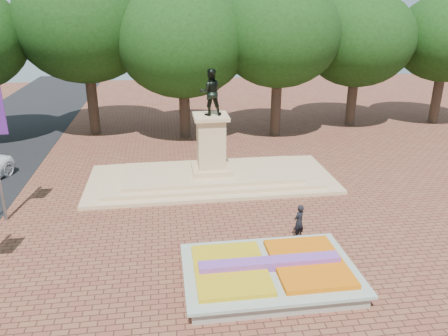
% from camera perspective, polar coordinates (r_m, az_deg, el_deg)
% --- Properties ---
extents(ground, '(90.00, 90.00, 0.00)m').
position_cam_1_polar(ground, '(18.21, 1.28, -11.17)').
color(ground, brown).
rests_on(ground, ground).
extents(flower_bed, '(6.30, 4.30, 0.91)m').
position_cam_1_polar(flower_bed, '(16.55, 6.06, -13.36)').
color(flower_bed, gray).
rests_on(flower_bed, ground).
extents(monument, '(14.00, 6.00, 6.40)m').
position_cam_1_polar(monument, '(24.97, -1.67, 0.21)').
color(monument, tan).
rests_on(monument, ground).
extents(tree_row_back, '(44.80, 8.80, 10.43)m').
position_cam_1_polar(tree_row_back, '(33.75, 0.30, 15.67)').
color(tree_row_back, '#35251D').
rests_on(tree_row_back, ground).
extents(pedestrian, '(0.69, 0.64, 1.58)m').
position_cam_1_polar(pedestrian, '(19.25, 9.76, -6.93)').
color(pedestrian, black).
rests_on(pedestrian, ground).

